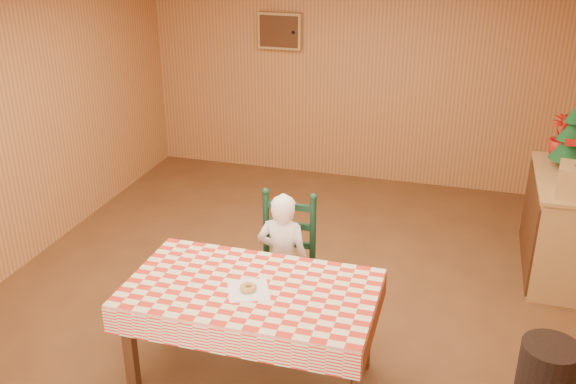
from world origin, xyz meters
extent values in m
plane|color=brown|center=(0.00, 0.00, 0.00)|extent=(6.00, 6.00, 0.00)
cube|color=#BB7B43|center=(0.00, 3.00, 1.30)|extent=(5.00, 0.10, 2.60)
cube|color=#BB7B43|center=(-2.50, 0.00, 1.30)|extent=(0.10, 6.00, 2.60)
cube|color=tan|center=(-0.90, 2.94, 1.75)|extent=(0.52, 0.08, 0.42)
cube|color=#482813|center=(-0.90, 2.90, 1.75)|extent=(0.46, 0.02, 0.36)
sphere|color=black|center=(-0.72, 2.88, 1.75)|extent=(0.04, 0.04, 0.04)
cube|color=#482813|center=(0.09, -0.96, 0.72)|extent=(1.60, 0.90, 0.06)
cube|color=#482813|center=(-0.63, -1.33, 0.34)|extent=(0.07, 0.07, 0.69)
cube|color=#482813|center=(-0.63, -0.59, 0.34)|extent=(0.07, 0.07, 0.69)
cube|color=#482813|center=(0.81, -0.59, 0.34)|extent=(0.07, 0.07, 0.69)
cube|color=red|center=(0.09, -0.96, 0.76)|extent=(1.64, 0.94, 0.02)
cube|color=red|center=(0.09, -1.43, 0.66)|extent=(1.64, 0.02, 0.18)
cube|color=red|center=(0.09, -0.49, 0.66)|extent=(1.64, 0.02, 0.18)
cube|color=#2E5C2A|center=(-0.73, -0.96, 0.66)|extent=(0.02, 0.94, 0.18)
cube|color=#2E5C2A|center=(0.91, -0.96, 0.66)|extent=(0.02, 0.94, 0.18)
cube|color=black|center=(0.09, -0.23, 0.43)|extent=(0.44, 0.40, 0.04)
cylinder|color=black|center=(-0.10, -0.40, 0.21)|extent=(0.04, 0.04, 0.41)
cylinder|color=black|center=(0.28, -0.40, 0.21)|extent=(0.04, 0.04, 0.41)
cylinder|color=black|center=(-0.10, -0.06, 0.21)|extent=(0.04, 0.04, 0.41)
cylinder|color=black|center=(0.28, -0.06, 0.21)|extent=(0.04, 0.04, 0.41)
cylinder|color=black|center=(-0.10, -0.06, 0.75)|extent=(0.05, 0.05, 0.60)
sphere|color=black|center=(-0.10, -0.06, 1.05)|extent=(0.06, 0.06, 0.06)
cylinder|color=black|center=(0.28, -0.06, 0.75)|extent=(0.05, 0.05, 0.60)
sphere|color=black|center=(0.28, -0.06, 1.05)|extent=(0.06, 0.06, 0.06)
cube|color=black|center=(0.09, -0.06, 0.63)|extent=(0.38, 0.03, 0.05)
cube|color=black|center=(0.09, -0.06, 0.79)|extent=(0.38, 0.03, 0.05)
cube|color=black|center=(0.09, -0.06, 0.95)|extent=(0.38, 0.03, 0.05)
imported|color=white|center=(0.09, -0.23, 0.56)|extent=(0.41, 0.27, 1.12)
cube|color=white|center=(0.09, -1.01, 0.77)|extent=(0.34, 0.34, 0.00)
torus|color=#BC8F43|center=(0.09, -1.01, 0.79)|extent=(0.11, 0.11, 0.04)
cube|color=tan|center=(2.22, 1.23, 0.45)|extent=(0.50, 1.20, 0.90)
cube|color=tan|center=(2.22, 1.23, 0.92)|extent=(0.54, 1.24, 0.03)
cube|color=#482813|center=(1.96, 1.23, 0.45)|extent=(0.02, 1.20, 0.80)
cylinder|color=#482813|center=(2.22, 1.48, 0.97)|extent=(0.04, 0.04, 0.08)
cone|color=#0D3B19|center=(2.22, 1.48, 1.13)|extent=(0.34, 0.34, 0.24)
cone|color=#0D3B19|center=(2.22, 1.48, 1.29)|extent=(0.26, 0.26, 0.20)
cone|color=#0D3B19|center=(2.22, 1.48, 1.43)|extent=(0.18, 0.18, 0.16)
cube|color=#AD1A0F|center=(2.20, 1.33, 1.21)|extent=(0.10, 0.02, 0.06)
sphere|color=#AD1A0F|center=(2.15, 1.53, 1.23)|extent=(0.04, 0.04, 0.04)
imported|color=#AD1A0F|center=(2.17, 1.78, 1.12)|extent=(0.26, 0.26, 0.39)
cylinder|color=black|center=(2.03, -0.52, 0.20)|extent=(0.48, 0.48, 0.39)
camera|label=1|loc=(1.33, -4.35, 3.02)|focal=40.00mm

